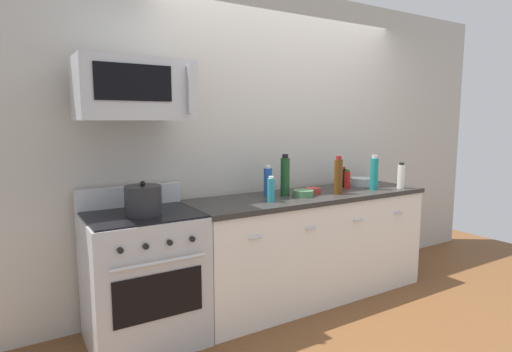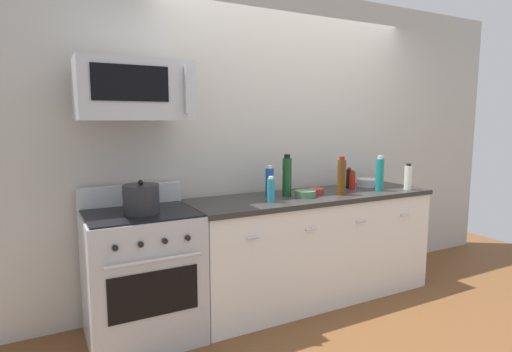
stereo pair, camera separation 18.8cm
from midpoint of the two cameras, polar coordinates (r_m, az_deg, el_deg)
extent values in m
plane|color=brown|center=(3.88, 5.86, -15.94)|extent=(6.34, 6.34, 0.00)
cube|color=#B7B2A8|center=(3.89, 2.46, 4.70)|extent=(5.28, 0.10, 2.70)
cube|color=silver|center=(3.73, 5.95, -9.73)|extent=(2.16, 0.62, 0.88)
cube|color=#2D2B28|center=(3.62, 6.05, -2.75)|extent=(2.19, 0.65, 0.04)
cube|color=black|center=(3.66, 8.65, -16.63)|extent=(2.16, 0.02, 0.10)
cylinder|color=silver|center=(2.98, -1.86, -8.48)|extent=(0.10, 0.02, 0.02)
cylinder|color=silver|center=(3.25, 5.94, -7.15)|extent=(0.10, 0.02, 0.02)
cylinder|color=silver|center=(3.58, 12.41, -5.93)|extent=(0.10, 0.02, 0.02)
cylinder|color=silver|center=(3.94, 17.73, -4.87)|extent=(0.10, 0.02, 0.02)
cube|color=#B7BABF|center=(3.10, -16.83, -13.38)|extent=(0.76, 0.64, 0.91)
cube|color=black|center=(2.81, -15.06, -15.67)|extent=(0.58, 0.01, 0.30)
cylinder|color=#B7BABF|center=(2.70, -15.05, -11.43)|extent=(0.61, 0.02, 0.02)
cube|color=#B7BABF|center=(3.23, -18.52, -2.74)|extent=(0.76, 0.06, 0.16)
cube|color=black|center=(2.97, -17.17, -5.04)|extent=(0.73, 0.61, 0.01)
cylinder|color=black|center=(2.64, -20.09, -9.59)|extent=(0.04, 0.02, 0.04)
cylinder|color=black|center=(2.67, -16.85, -9.24)|extent=(0.04, 0.02, 0.04)
cylinder|color=black|center=(2.71, -13.71, -8.88)|extent=(0.04, 0.02, 0.04)
cylinder|color=black|center=(2.76, -10.67, -8.50)|extent=(0.04, 0.02, 0.04)
cube|color=#B7BABF|center=(2.96, -18.07, 11.15)|extent=(0.74, 0.40, 0.40)
cube|color=black|center=(2.75, -18.31, 12.10)|extent=(0.48, 0.01, 0.22)
cube|color=#B7BABF|center=(2.83, -11.02, 11.54)|extent=(0.02, 0.04, 0.30)
cylinder|color=teal|center=(3.22, 0.40, -1.98)|extent=(0.06, 0.06, 0.18)
cylinder|color=white|center=(3.20, 0.40, -0.20)|extent=(0.04, 0.04, 0.02)
cylinder|color=#59330F|center=(3.61, 9.76, -0.12)|extent=(0.07, 0.07, 0.30)
cylinder|color=maroon|center=(3.59, 9.82, 2.47)|extent=(0.05, 0.05, 0.03)
cylinder|color=#B21914|center=(3.93, 11.07, -0.52)|extent=(0.05, 0.05, 0.16)
cylinder|color=#19721E|center=(3.92, 11.10, 0.78)|extent=(0.04, 0.04, 0.02)
cylinder|color=#1E4CA5|center=(3.47, 0.07, -0.86)|extent=(0.07, 0.07, 0.23)
cylinder|color=silver|center=(3.45, 0.07, 1.26)|extent=(0.04, 0.04, 0.02)
cylinder|color=#19471E|center=(3.49, 2.46, -0.13)|extent=(0.08, 0.08, 0.32)
cylinder|color=black|center=(3.47, 2.48, 2.74)|extent=(0.05, 0.05, 0.03)
cylinder|color=#197F7A|center=(3.91, 14.57, 0.26)|extent=(0.07, 0.07, 0.29)
cylinder|color=beige|center=(3.89, 14.65, 2.58)|extent=(0.05, 0.05, 0.03)
cylinder|color=silver|center=(4.05, 18.02, -0.10)|extent=(0.07, 0.07, 0.22)
cylinder|color=black|center=(4.04, 18.09, 1.60)|extent=(0.04, 0.04, 0.02)
cylinder|color=black|center=(4.00, 10.58, -0.27)|extent=(0.05, 0.05, 0.18)
cylinder|color=maroon|center=(3.99, 10.61, 1.11)|extent=(0.03, 0.03, 0.02)
cylinder|color=#477A4C|center=(3.47, 4.98, -2.38)|extent=(0.17, 0.17, 0.05)
torus|color=#477A4C|center=(3.47, 4.98, -2.02)|extent=(0.17, 0.17, 0.01)
cylinder|color=#477A4C|center=(3.48, 4.97, -2.75)|extent=(0.10, 0.10, 0.01)
cylinder|color=#B72D28|center=(3.65, 6.35, -1.99)|extent=(0.13, 0.13, 0.04)
torus|color=#B72D28|center=(3.64, 6.35, -1.69)|extent=(0.13, 0.13, 0.01)
cylinder|color=#B72D28|center=(3.65, 6.34, -2.28)|extent=(0.07, 0.07, 0.01)
cylinder|color=#B2B5BA|center=(4.15, 13.05, -0.77)|extent=(0.21, 0.21, 0.07)
torus|color=#B2B5BA|center=(4.15, 13.06, -0.35)|extent=(0.21, 0.21, 0.01)
cylinder|color=#B2B5BA|center=(4.16, 13.04, -1.19)|extent=(0.12, 0.12, 0.01)
cylinder|color=#262628|center=(2.90, -17.01, -3.22)|extent=(0.24, 0.24, 0.20)
sphere|color=black|center=(2.88, -17.10, -1.00)|extent=(0.04, 0.04, 0.04)
camera|label=1|loc=(0.09, -91.68, -0.23)|focal=29.19mm
camera|label=2|loc=(0.09, 88.32, 0.23)|focal=29.19mm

